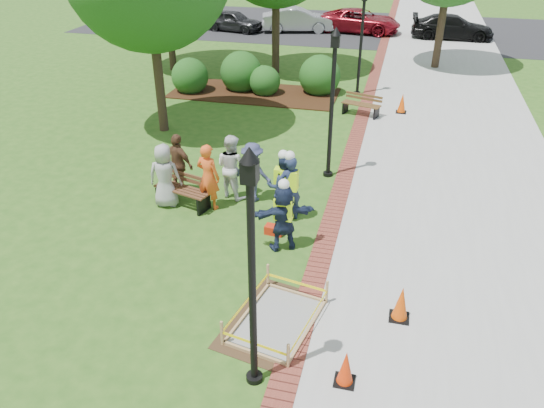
% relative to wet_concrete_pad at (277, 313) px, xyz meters
% --- Properties ---
extents(ground, '(100.00, 100.00, 0.00)m').
position_rel_wet_concrete_pad_xyz_m(ground, '(-1.29, 1.56, -0.23)').
color(ground, '#285116').
rests_on(ground, ground).
extents(sidewalk, '(6.00, 60.00, 0.02)m').
position_rel_wet_concrete_pad_xyz_m(sidewalk, '(3.71, 11.56, -0.22)').
color(sidewalk, '#9E9E99').
rests_on(sidewalk, ground).
extents(brick_edging, '(0.50, 60.00, 0.03)m').
position_rel_wet_concrete_pad_xyz_m(brick_edging, '(0.46, 11.56, -0.22)').
color(brick_edging, maroon).
rests_on(brick_edging, ground).
extents(mulch_bed, '(7.00, 3.00, 0.05)m').
position_rel_wet_concrete_pad_xyz_m(mulch_bed, '(-4.29, 13.56, -0.21)').
color(mulch_bed, '#381E0F').
rests_on(mulch_bed, ground).
extents(parking_lot, '(36.00, 12.00, 0.01)m').
position_rel_wet_concrete_pad_xyz_m(parking_lot, '(-1.29, 28.56, -0.23)').
color(parking_lot, black).
rests_on(parking_lot, ground).
extents(wet_concrete_pad, '(2.12, 2.59, 0.55)m').
position_rel_wet_concrete_pad_xyz_m(wet_concrete_pad, '(0.00, 0.00, 0.00)').
color(wet_concrete_pad, '#47331E').
rests_on(wet_concrete_pad, ground).
extents(bench_near, '(1.64, 0.92, 0.84)m').
position_rel_wet_concrete_pad_xyz_m(bench_near, '(-3.49, 3.84, 0.04)').
color(bench_near, brown).
rests_on(bench_near, ground).
extents(bench_far, '(1.53, 0.88, 0.79)m').
position_rel_wet_concrete_pad_xyz_m(bench_far, '(0.37, 11.96, 0.02)').
color(bench_far, brown).
rests_on(bench_far, ground).
extents(cone_front, '(0.35, 0.35, 0.69)m').
position_rel_wet_concrete_pad_xyz_m(cone_front, '(1.44, -1.14, 0.10)').
color(cone_front, black).
rests_on(cone_front, ground).
extents(cone_back, '(0.38, 0.38, 0.76)m').
position_rel_wet_concrete_pad_xyz_m(cone_back, '(2.26, 0.70, 0.13)').
color(cone_back, black).
rests_on(cone_back, ground).
extents(cone_far, '(0.39, 0.39, 0.77)m').
position_rel_wet_concrete_pad_xyz_m(cone_far, '(1.85, 12.63, 0.14)').
color(cone_far, black).
rests_on(cone_far, ground).
extents(toolbox, '(0.47, 0.29, 0.22)m').
position_rel_wet_concrete_pad_xyz_m(toolbox, '(-0.81, 3.06, -0.12)').
color(toolbox, red).
rests_on(toolbox, ground).
extents(lamp_near, '(0.28, 0.28, 4.26)m').
position_rel_wet_concrete_pad_xyz_m(lamp_near, '(-0.04, -1.44, 2.25)').
color(lamp_near, black).
rests_on(lamp_near, ground).
extents(lamp_mid, '(0.28, 0.28, 4.26)m').
position_rel_wet_concrete_pad_xyz_m(lamp_mid, '(-0.04, 6.56, 2.25)').
color(lamp_mid, black).
rests_on(lamp_mid, ground).
extents(lamp_far, '(0.28, 0.28, 4.26)m').
position_rel_wet_concrete_pad_xyz_m(lamp_far, '(-0.04, 14.56, 2.25)').
color(lamp_far, black).
rests_on(lamp_far, ground).
extents(shrub_a, '(1.55, 1.55, 1.55)m').
position_rel_wet_concrete_pad_xyz_m(shrub_a, '(-6.99, 13.16, -0.23)').
color(shrub_a, '#1F4C15').
rests_on(shrub_a, ground).
extents(shrub_b, '(1.77, 1.77, 1.77)m').
position_rel_wet_concrete_pad_xyz_m(shrub_b, '(-4.98, 13.99, -0.23)').
color(shrub_b, '#1F4C15').
rests_on(shrub_b, ground).
extents(shrub_c, '(1.30, 1.30, 1.30)m').
position_rel_wet_concrete_pad_xyz_m(shrub_c, '(-3.83, 13.61, -0.23)').
color(shrub_c, '#1F4C15').
rests_on(shrub_c, ground).
extents(shrub_d, '(1.74, 1.74, 1.74)m').
position_rel_wet_concrete_pad_xyz_m(shrub_d, '(-1.63, 14.31, -0.23)').
color(shrub_d, '#1F4C15').
rests_on(shrub_d, ground).
extents(shrub_e, '(0.99, 0.99, 0.99)m').
position_rel_wet_concrete_pad_xyz_m(shrub_e, '(-4.28, 14.69, -0.23)').
color(shrub_e, '#1F4C15').
rests_on(shrub_e, ground).
extents(casual_person_a, '(0.60, 0.44, 1.72)m').
position_rel_wet_concrete_pad_xyz_m(casual_person_a, '(-3.91, 3.76, 0.63)').
color(casual_person_a, gray).
rests_on(casual_person_a, ground).
extents(casual_person_b, '(0.64, 0.49, 1.79)m').
position_rel_wet_concrete_pad_xyz_m(casual_person_b, '(-2.77, 3.92, 0.66)').
color(casual_person_b, '#EE531C').
rests_on(casual_person_b, ground).
extents(casual_person_c, '(0.67, 0.56, 1.78)m').
position_rel_wet_concrete_pad_xyz_m(casual_person_c, '(-2.39, 4.66, 0.65)').
color(casual_person_c, silver).
rests_on(casual_person_c, ground).
extents(casual_person_d, '(0.64, 0.52, 1.71)m').
position_rel_wet_concrete_pad_xyz_m(casual_person_d, '(-3.85, 4.53, 0.62)').
color(casual_person_d, brown).
rests_on(casual_person_d, ground).
extents(casual_person_e, '(0.57, 0.42, 1.65)m').
position_rel_wet_concrete_pad_xyz_m(casual_person_e, '(-1.78, 4.59, 0.59)').
color(casual_person_e, '#303454').
rests_on(casual_person_e, ground).
extents(hivis_worker_a, '(0.62, 0.53, 1.79)m').
position_rel_wet_concrete_pad_xyz_m(hivis_worker_a, '(-0.47, 2.53, 0.66)').
color(hivis_worker_a, '#1C1E49').
rests_on(hivis_worker_a, ground).
extents(hivis_worker_b, '(0.66, 0.63, 1.88)m').
position_rel_wet_concrete_pad_xyz_m(hivis_worker_b, '(-0.62, 3.83, 0.70)').
color(hivis_worker_b, '#1C294A').
rests_on(hivis_worker_b, ground).
extents(hivis_worker_c, '(0.62, 0.50, 1.83)m').
position_rel_wet_concrete_pad_xyz_m(hivis_worker_c, '(-0.81, 3.96, 0.68)').
color(hivis_worker_c, '#171A3D').
rests_on(hivis_worker_c, ground).
extents(parked_car_a, '(2.68, 4.53, 1.38)m').
position_rel_wet_concrete_pad_xyz_m(parked_car_a, '(-9.04, 25.61, -0.23)').
color(parked_car_a, black).
rests_on(parked_car_a, ground).
extents(parked_car_b, '(3.30, 5.25, 1.59)m').
position_rel_wet_concrete_pad_xyz_m(parked_car_b, '(-5.07, 26.39, -0.23)').
color(parked_car_b, '#9D9CA0').
rests_on(parked_car_b, ground).
extents(parked_car_c, '(2.65, 4.92, 1.53)m').
position_rel_wet_concrete_pad_xyz_m(parked_car_c, '(-1.31, 27.16, -0.23)').
color(parked_car_c, maroon).
rests_on(parked_car_c, ground).
extents(parked_car_d, '(2.06, 4.62, 1.50)m').
position_rel_wet_concrete_pad_xyz_m(parked_car_d, '(4.25, 26.66, -0.23)').
color(parked_car_d, black).
rests_on(parked_car_d, ground).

